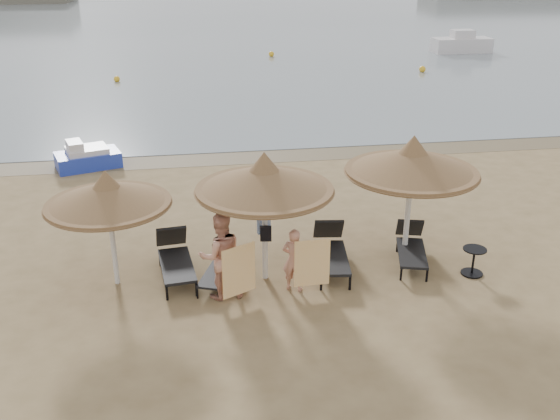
% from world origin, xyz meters
% --- Properties ---
extents(ground, '(160.00, 160.00, 0.00)m').
position_xyz_m(ground, '(0.00, 0.00, 0.00)').
color(ground, '#91774F').
rests_on(ground, ground).
extents(wet_sand_strip, '(200.00, 1.60, 0.01)m').
position_xyz_m(wet_sand_strip, '(0.00, 9.40, 0.00)').
color(wet_sand_strip, brown).
rests_on(wet_sand_strip, ground).
extents(palapa_left, '(2.72, 2.72, 2.70)m').
position_xyz_m(palapa_left, '(-3.06, 0.89, 2.15)').
color(palapa_left, silver).
rests_on(palapa_left, ground).
extents(palapa_center, '(3.05, 3.05, 3.02)m').
position_xyz_m(palapa_center, '(0.28, 0.62, 2.41)').
color(palapa_center, silver).
rests_on(palapa_center, ground).
extents(palapa_right, '(3.12, 3.12, 3.09)m').
position_xyz_m(palapa_right, '(3.76, 1.10, 2.46)').
color(palapa_right, silver).
rests_on(palapa_right, ground).
extents(lounger_far_left, '(0.93, 2.18, 0.95)m').
position_xyz_m(lounger_far_left, '(-1.75, 1.15, 0.43)').
color(lounger_far_left, black).
rests_on(lounger_far_left, ground).
extents(lounger_near_left, '(1.04, 1.66, 0.71)m').
position_xyz_m(lounger_near_left, '(-0.77, 0.66, 0.32)').
color(lounger_near_left, black).
rests_on(lounger_near_left, ground).
extents(lounger_near_right, '(0.98, 2.20, 0.95)m').
position_xyz_m(lounger_near_right, '(1.89, 0.96, 0.43)').
color(lounger_near_right, black).
rests_on(lounger_near_right, ground).
extents(lounger_far_right, '(1.12, 2.01, 0.86)m').
position_xyz_m(lounger_far_right, '(3.86, 0.94, 0.39)').
color(lounger_far_right, black).
rests_on(lounger_far_right, ground).
extents(side_table, '(0.54, 0.54, 0.65)m').
position_xyz_m(side_table, '(5.04, 0.05, 0.31)').
color(side_table, black).
rests_on(side_table, ground).
extents(person_left, '(1.12, 0.81, 2.27)m').
position_xyz_m(person_left, '(-0.76, -0.04, 1.14)').
color(person_left, tan).
rests_on(person_left, ground).
extents(person_right, '(0.92, 0.79, 1.70)m').
position_xyz_m(person_right, '(0.83, 0.00, 0.85)').
color(person_right, tan).
rests_on(person_right, ground).
extents(towel_left, '(0.73, 0.39, 1.14)m').
position_xyz_m(towel_left, '(-0.41, -0.39, 0.79)').
color(towel_left, orange).
rests_on(towel_left, ground).
extents(towel_right, '(0.78, 0.04, 1.10)m').
position_xyz_m(towel_right, '(1.18, -0.25, 0.76)').
color(towel_right, orange).
rests_on(towel_right, ground).
extents(bag_patterned, '(0.31, 0.17, 0.38)m').
position_xyz_m(bag_patterned, '(0.28, 0.80, 1.24)').
color(bag_patterned, silver).
rests_on(bag_patterned, ground).
extents(bag_dark, '(0.26, 0.12, 0.35)m').
position_xyz_m(bag_dark, '(0.28, 0.46, 1.19)').
color(bag_dark, black).
rests_on(bag_dark, ground).
extents(pedal_boat, '(2.35, 1.80, 0.97)m').
position_xyz_m(pedal_boat, '(-4.71, 9.15, 0.36)').
color(pedal_boat, '#2339B5').
rests_on(pedal_boat, ground).
extents(buoy_left, '(0.34, 0.34, 0.34)m').
position_xyz_m(buoy_left, '(-4.90, 23.50, 0.17)').
color(buoy_left, yellow).
rests_on(buoy_left, ground).
extents(buoy_mid, '(0.36, 0.36, 0.36)m').
position_xyz_m(buoy_mid, '(4.69, 30.35, 0.18)').
color(buoy_mid, yellow).
rests_on(buoy_mid, ground).
extents(buoy_right, '(0.39, 0.39, 0.39)m').
position_xyz_m(buoy_right, '(12.73, 23.53, 0.19)').
color(buoy_right, yellow).
rests_on(buoy_right, ground).
extents(buoy_extra, '(0.31, 0.31, 0.31)m').
position_xyz_m(buoy_extra, '(16.24, 30.90, 0.16)').
color(buoy_extra, yellow).
rests_on(buoy_extra, ground).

